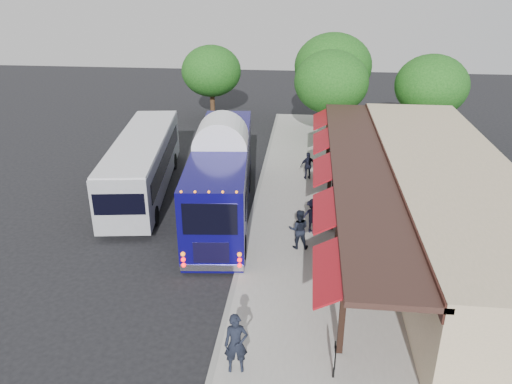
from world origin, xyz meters
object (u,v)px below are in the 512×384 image
at_px(ped_a, 236,344).
at_px(ped_c, 308,166).
at_px(city_bus, 143,162).
at_px(ped_d, 313,216).
at_px(coach_bus, 222,173).
at_px(sign_board, 335,357).
at_px(ped_b, 299,229).

height_order(ped_a, ped_c, ped_a).
bearing_deg(city_bus, ped_d, -31.74).
bearing_deg(ped_c, coach_bus, 30.20).
height_order(city_bus, sign_board, city_bus).
height_order(ped_a, sign_board, ped_a).
distance_m(city_bus, ped_c, 9.02).
height_order(coach_bus, ped_d, coach_bus).
xyz_separation_m(ped_b, ped_d, (0.59, 1.42, -0.06)).
bearing_deg(ped_d, ped_c, -57.65).
bearing_deg(ped_b, ped_d, -117.08).
height_order(coach_bus, city_bus, coach_bus).
distance_m(city_bus, ped_b, 9.96).
bearing_deg(ped_c, sign_board, 77.23).
relative_size(city_bus, ped_a, 6.03).
xyz_separation_m(city_bus, ped_b, (8.35, -5.39, -0.65)).
relative_size(ped_b, ped_c, 1.12).
xyz_separation_m(coach_bus, ped_a, (2.21, -10.78, -0.93)).
height_order(ped_b, sign_board, ped_b).
bearing_deg(sign_board, coach_bus, 115.76).
bearing_deg(coach_bus, sign_board, -70.43).
height_order(city_bus, ped_c, city_bus).
height_order(ped_b, ped_d, ped_b).
relative_size(ped_a, sign_board, 1.74).
height_order(coach_bus, ped_b, coach_bus).
bearing_deg(ped_c, ped_d, 76.34).
distance_m(coach_bus, ped_b, 5.24).
relative_size(city_bus, ped_b, 6.59).
relative_size(coach_bus, ped_d, 7.42).
distance_m(ped_a, ped_b, 7.48).
height_order(ped_a, ped_b, ped_a).
bearing_deg(ped_b, ped_c, -96.68).
distance_m(ped_b, ped_d, 1.54).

